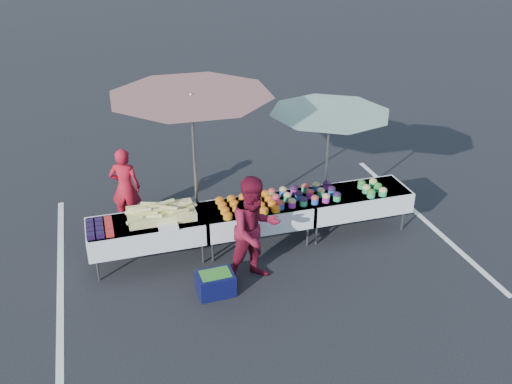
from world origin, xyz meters
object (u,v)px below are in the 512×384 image
object	(u,v)px
umbrella_left	(192,108)
table_center	(256,214)
vendor	(125,187)
customer	(255,231)
table_left	(147,231)
umbrella_right	(329,122)
storage_bin	(216,283)
table_right	(355,200)

from	to	relation	value
umbrella_left	table_center	bearing A→B (deg)	-23.68
vendor	umbrella_left	size ratio (longest dim) A/B	0.43
table_center	customer	xyz separation A→B (m)	(-0.30, -0.94, 0.28)
customer	table_left	bearing A→B (deg)	135.08
table_left	vendor	size ratio (longest dim) A/B	1.27
table_center	customer	size ratio (longest dim) A/B	1.08
table_left	table_center	bearing A→B (deg)	0.00
table_center	vendor	distance (m)	2.41
customer	umbrella_right	size ratio (longest dim) A/B	0.74
storage_bin	table_right	bearing A→B (deg)	20.10
storage_bin	customer	bearing A→B (deg)	13.80
umbrella_right	table_left	bearing A→B (deg)	-172.89
table_right	umbrella_right	world-z (taller)	umbrella_right
vendor	umbrella_right	xyz separation A→B (m)	(3.41, -0.93, 1.18)
table_right	table_center	bearing A→B (deg)	180.00
table_center	customer	world-z (taller)	customer
table_center	table_right	bearing A→B (deg)	0.00
table_right	vendor	distance (m)	4.03
vendor	customer	distance (m)	2.84
table_center	storage_bin	xyz separation A→B (m)	(-0.96, -1.13, -0.40)
table_left	umbrella_left	xyz separation A→B (m)	(0.89, 0.40, 1.80)
table_right	umbrella_right	distance (m)	1.44
table_right	umbrella_left	bearing A→B (deg)	171.61
umbrella_left	umbrella_right	world-z (taller)	umbrella_left
table_right	customer	xyz separation A→B (m)	(-2.10, -0.94, 0.28)
umbrella_left	storage_bin	world-z (taller)	umbrella_left
table_right	vendor	world-z (taller)	vendor
table_right	customer	world-z (taller)	customer
table_left	table_right	xyz separation A→B (m)	(3.60, 0.00, 0.00)
table_right	umbrella_left	xyz separation A→B (m)	(-2.71, 0.40, 1.80)
table_center	umbrella_left	world-z (taller)	umbrella_left
table_right	storage_bin	size ratio (longest dim) A/B	3.36
table_left	table_right	distance (m)	3.60
table_left	storage_bin	xyz separation A→B (m)	(0.84, -1.13, -0.40)
customer	umbrella_right	bearing A→B (deg)	25.19
table_left	storage_bin	bearing A→B (deg)	-53.42
vendor	storage_bin	xyz separation A→B (m)	(1.04, -2.46, -0.55)
storage_bin	vendor	bearing A→B (deg)	110.82
table_right	umbrella_left	size ratio (longest dim) A/B	0.54
umbrella_left	umbrella_right	bearing A→B (deg)	0.00
umbrella_left	storage_bin	distance (m)	2.68
storage_bin	table_center	bearing A→B (deg)	47.36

